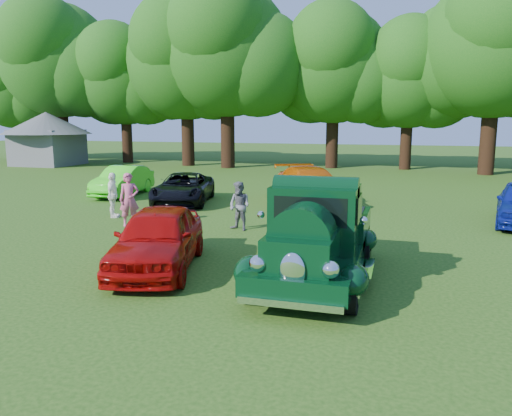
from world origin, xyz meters
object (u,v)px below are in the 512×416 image
(back_car_black, at_px, (183,188))
(spectator_white, at_px, (113,195))
(spectator_pink, at_px, (129,200))
(gazebo, at_px, (47,133))
(back_car_orange, at_px, (311,186))
(back_car_lime, at_px, (123,181))
(spectator_grey, at_px, (240,206))
(hero_pickup, at_px, (317,239))
(red_convertible, at_px, (158,238))

(back_car_black, bearing_deg, spectator_white, -120.67)
(spectator_pink, relative_size, gazebo, 0.26)
(back_car_orange, bearing_deg, spectator_pink, -158.10)
(back_car_orange, distance_m, spectator_white, 7.66)
(back_car_lime, height_order, spectator_white, spectator_white)
(back_car_orange, xyz_separation_m, spectator_pink, (-4.73, -5.84, 0.12))
(back_car_lime, distance_m, back_car_black, 3.71)
(spectator_white, bearing_deg, spectator_grey, -117.31)
(back_car_black, height_order, spectator_white, spectator_white)
(gazebo, bearing_deg, spectator_pink, -45.74)
(hero_pickup, height_order, spectator_white, hero_pickup)
(gazebo, bearing_deg, hero_pickup, -41.88)
(red_convertible, bearing_deg, spectator_white, 116.03)
(back_car_black, distance_m, spectator_grey, 5.52)
(hero_pickup, height_order, back_car_lime, hero_pickup)
(spectator_grey, bearing_deg, red_convertible, -74.26)
(gazebo, bearing_deg, back_car_black, -37.79)
(back_car_orange, height_order, spectator_pink, spectator_pink)
(spectator_pink, distance_m, gazebo, 24.63)
(spectator_pink, xyz_separation_m, spectator_grey, (3.53, 0.38, -0.10))
(back_car_lime, xyz_separation_m, back_car_orange, (8.41, 0.15, 0.08))
(hero_pickup, relative_size, spectator_pink, 3.06)
(red_convertible, relative_size, back_car_black, 0.95)
(back_car_black, xyz_separation_m, gazebo, (-16.97, 13.15, 1.79))
(red_convertible, bearing_deg, gazebo, 118.44)
(spectator_pink, bearing_deg, back_car_lime, 87.83)
(gazebo, bearing_deg, back_car_orange, -28.27)
(back_car_lime, relative_size, gazebo, 0.62)
(spectator_pink, relative_size, spectator_grey, 1.13)
(back_car_black, distance_m, spectator_pink, 4.46)
(hero_pickup, xyz_separation_m, spectator_pink, (-6.57, 3.67, -0.03))
(back_car_lime, bearing_deg, gazebo, 132.89)
(back_car_orange, xyz_separation_m, spectator_grey, (-1.19, -5.45, 0.02))
(spectator_pink, bearing_deg, spectator_grey, -28.93)
(spectator_grey, relative_size, spectator_white, 0.96)
(spectator_grey, bearing_deg, gazebo, 162.51)
(back_car_black, relative_size, spectator_pink, 2.59)
(red_convertible, relative_size, back_car_lime, 1.05)
(back_car_black, distance_m, gazebo, 21.54)
(red_convertible, distance_m, back_car_black, 8.99)
(spectator_white, bearing_deg, red_convertible, -158.61)
(hero_pickup, xyz_separation_m, gazebo, (-23.73, 21.28, 1.53))
(hero_pickup, distance_m, red_convertible, 3.55)
(back_car_black, relative_size, spectator_white, 2.82)
(back_car_orange, bearing_deg, back_car_black, 166.65)
(back_car_orange, relative_size, spectator_white, 3.22)
(spectator_pink, relative_size, spectator_white, 1.09)
(hero_pickup, bearing_deg, spectator_pink, 150.81)
(back_car_orange, bearing_deg, spectator_white, -170.47)
(back_car_lime, height_order, back_car_black, back_car_lime)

